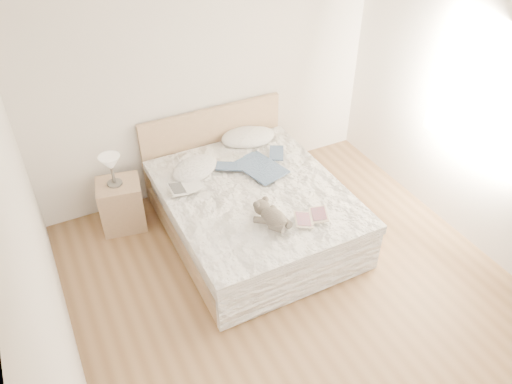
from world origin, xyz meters
The scene contains 16 objects.
floor centered at (0.00, 0.00, 0.00)m, with size 4.00×4.50×0.00m, color brown.
ceiling centered at (0.00, 0.00, 2.70)m, with size 4.00×4.50×0.00m, color white.
wall_back centered at (0.00, 2.25, 1.35)m, with size 4.00×0.02×2.70m, color silver.
wall_left centered at (-2.00, 0.00, 1.35)m, with size 0.02×4.50×2.70m, color silver.
wall_right centered at (2.00, 0.00, 1.35)m, with size 0.02×4.50×2.70m, color silver.
window centered at (1.99, 0.30, 1.45)m, with size 0.02×1.30×1.10m, color white.
bed centered at (0.00, 1.19, 0.31)m, with size 1.72×2.14×1.00m.
nightstand centered at (-1.20, 1.90, 0.28)m, with size 0.45×0.40×0.56m, color tan.
table_lamp centered at (-1.22, 1.90, 0.81)m, with size 0.27×0.27×0.34m.
pillow_left centered at (-0.42, 1.68, 0.64)m, with size 0.54×0.38×0.16m, color white.
pillow_middle centered at (0.32, 2.03, 0.64)m, with size 0.55×0.38×0.16m, color white.
pillow_right centered at (0.42, 1.96, 0.64)m, with size 0.52×0.37×0.16m, color white.
blouse centered at (0.22, 1.39, 0.63)m, with size 0.57×0.61×0.02m, color navy, non-canonical shape.
photo_book centered at (-0.62, 1.43, 0.63)m, with size 0.34×0.24×0.03m, color white.
childrens_book centered at (0.26, 0.46, 0.63)m, with size 0.34×0.23×0.02m, color beige.
teddy_bear centered at (-0.10, 0.53, 0.65)m, with size 0.25×0.36×0.19m, color #574F45, non-canonical shape.
Camera 1 is at (-1.79, -2.46, 3.67)m, focal length 35.00 mm.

